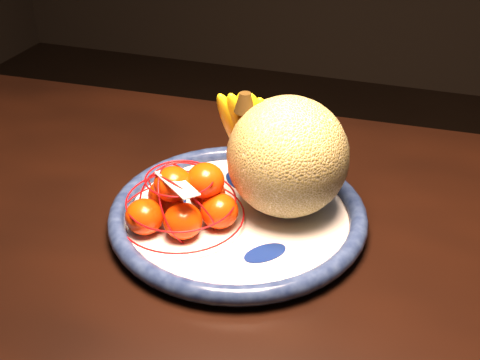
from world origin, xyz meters
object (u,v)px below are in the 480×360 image
(cantaloupe, at_px, (288,157))
(fruit_bowl, at_px, (238,215))
(mandarin_bag, at_px, (185,201))
(banana_bunch, at_px, (253,133))
(dining_table, at_px, (194,258))

(cantaloupe, bearing_deg, fruit_bowl, -146.41)
(mandarin_bag, bearing_deg, banana_bunch, 62.91)
(dining_table, bearing_deg, cantaloupe, 21.13)
(dining_table, distance_m, banana_bunch, 0.22)
(fruit_bowl, height_order, cantaloupe, cantaloupe)
(banana_bunch, xyz_separation_m, mandarin_bag, (-0.06, -0.12, -0.06))
(dining_table, xyz_separation_m, mandarin_bag, (-0.00, -0.02, 0.12))
(mandarin_bag, bearing_deg, fruit_bowl, 28.95)
(fruit_bowl, bearing_deg, banana_bunch, 93.13)
(dining_table, distance_m, mandarin_bag, 0.13)
(cantaloupe, xyz_separation_m, mandarin_bag, (-0.13, -0.08, -0.05))
(banana_bunch, bearing_deg, mandarin_bag, -115.15)
(dining_table, height_order, banana_bunch, banana_bunch)
(fruit_bowl, height_order, mandarin_bag, mandarin_bag)
(fruit_bowl, bearing_deg, mandarin_bag, -151.05)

